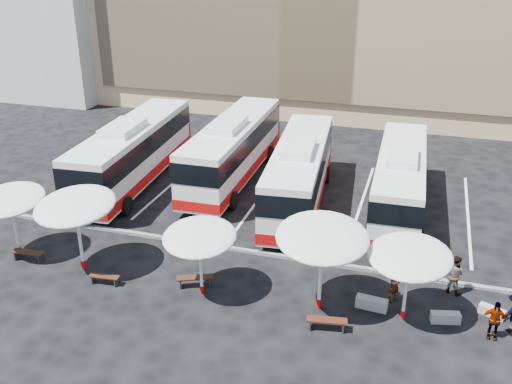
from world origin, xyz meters
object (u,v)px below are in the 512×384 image
(sunshade_0, at_px, (10,200))
(passenger_2, at_px, (494,320))
(wood_bench_0, at_px, (28,254))
(conc_bench_2, at_px, (492,312))
(bus_2, at_px, (300,171))
(passenger_0, at_px, (394,285))
(wood_bench_2, at_px, (195,279))
(sunshade_3, at_px, (322,238))
(wood_bench_3, at_px, (327,322))
(passenger_1, at_px, (454,275))
(sunshade_1, at_px, (75,206))
(bus_1, at_px, (233,148))
(bus_0, at_px, (133,151))
(conc_bench_0, at_px, (372,303))
(conc_bench_1, at_px, (445,318))
(sunshade_4, at_px, (410,257))
(bus_3, at_px, (400,179))
(wood_bench_1, at_px, (104,278))
(sunshade_2, at_px, (200,237))

(sunshade_0, bearing_deg, passenger_2, -0.14)
(wood_bench_0, bearing_deg, conc_bench_2, 5.12)
(bus_2, distance_m, passenger_0, 10.60)
(wood_bench_2, bearing_deg, wood_bench_0, -178.03)
(sunshade_3, xyz_separation_m, passenger_0, (2.96, 1.42, -2.55))
(wood_bench_3, relative_size, passenger_2, 1.00)
(passenger_1, bearing_deg, passenger_0, 55.64)
(sunshade_1, relative_size, passenger_0, 2.50)
(bus_1, xyz_separation_m, wood_bench_2, (2.53, -12.53, -1.78))
(bus_0, relative_size, sunshade_1, 3.30)
(sunshade_3, bearing_deg, conc_bench_0, 15.94)
(wood_bench_3, height_order, passenger_2, passenger_2)
(bus_1, xyz_separation_m, bus_2, (4.96, -2.56, -0.08))
(wood_bench_3, xyz_separation_m, conc_bench_1, (4.53, 1.92, -0.16))
(bus_0, bearing_deg, conc_bench_2, -26.03)
(bus_1, xyz_separation_m, conc_bench_1, (13.31, -11.96, -1.94))
(sunshade_4, distance_m, passenger_0, 2.46)
(sunshade_0, xyz_separation_m, wood_bench_0, (0.87, -0.42, -2.57))
(conc_bench_2, bearing_deg, bus_1, 144.21)
(bus_1, xyz_separation_m, bus_3, (10.59, -1.80, -0.18))
(conc_bench_0, xyz_separation_m, passenger_0, (0.82, 0.81, 0.58))
(sunshade_0, bearing_deg, passenger_1, 7.72)
(bus_0, height_order, bus_1, bus_0)
(passenger_1, bearing_deg, conc_bench_2, 165.04)
(bus_2, xyz_separation_m, wood_bench_3, (3.82, -11.32, -1.70))
(wood_bench_1, relative_size, conc_bench_1, 1.21)
(bus_0, bearing_deg, sunshade_4, -33.30)
(sunshade_3, relative_size, passenger_1, 2.60)
(bus_1, xyz_separation_m, sunshade_2, (3.04, -12.95, 0.65))
(sunshade_0, height_order, sunshade_3, sunshade_3)
(bus_1, xyz_separation_m, conc_bench_2, (15.16, -10.93, -1.96))
(sunshade_0, xyz_separation_m, wood_bench_2, (9.47, -0.13, -2.57))
(bus_2, height_order, bus_3, bus_2)
(passenger_2, bearing_deg, passenger_1, 118.58)
(sunshade_2, bearing_deg, wood_bench_0, 179.24)
(bus_1, bearing_deg, passenger_2, -40.69)
(conc_bench_1, bearing_deg, wood_bench_2, -176.96)
(bus_2, bearing_deg, bus_1, 146.84)
(sunshade_3, bearing_deg, conc_bench_2, 12.69)
(passenger_0, bearing_deg, sunshade_3, 157.70)
(bus_0, xyz_separation_m, conc_bench_1, (19.07, -9.43, -1.96))
(bus_1, xyz_separation_m, passenger_2, (15.05, -12.46, -1.33))
(wood_bench_0, bearing_deg, sunshade_3, 1.33)
(bus_1, bearing_deg, bus_3, -10.70)
(bus_0, distance_m, sunshade_4, 19.93)
(sunshade_3, bearing_deg, passenger_0, 25.64)
(sunshade_1, bearing_deg, bus_1, 76.23)
(bus_3, height_order, conc_bench_2, bus_3)
(bus_1, xyz_separation_m, sunshade_4, (11.64, -12.23, 0.78))
(bus_0, xyz_separation_m, passenger_2, (20.81, -9.93, -1.35))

